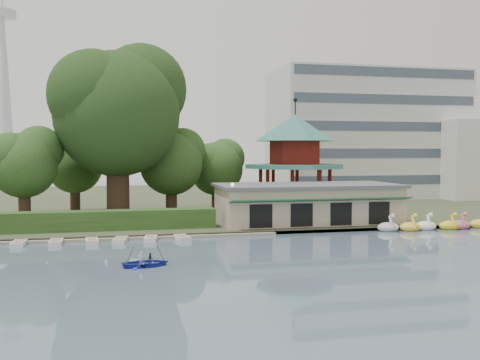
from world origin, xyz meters
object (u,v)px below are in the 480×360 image
object	(u,v)px
rowboat_with_passengers	(146,260)
big_tree	(119,105)
boathouse	(307,203)
pavilion	(295,153)
dock	(82,239)

from	to	relation	value
rowboat_with_passengers	big_tree	bearing A→B (deg)	94.18
big_tree	rowboat_with_passengers	size ratio (longest dim) A/B	4.08
boathouse	pavilion	bearing A→B (deg)	78.72
dock	pavilion	xyz separation A→B (m)	(24.00, 14.80, 7.36)
pavilion	rowboat_with_passengers	distance (m)	33.30
boathouse	dock	bearing A→B (deg)	-167.76
dock	boathouse	world-z (taller)	boathouse
pavilion	rowboat_with_passengers	size ratio (longest dim) A/B	2.90
boathouse	pavilion	xyz separation A→B (m)	(2.00, 10.03, 5.11)
big_tree	boathouse	bearing A→B (deg)	-18.34
pavilion	big_tree	size ratio (longest dim) A/B	0.71
dock	big_tree	size ratio (longest dim) A/B	1.79
boathouse	big_tree	world-z (taller)	big_tree
pavilion	big_tree	world-z (taller)	big_tree
boathouse	rowboat_with_passengers	distance (m)	23.74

